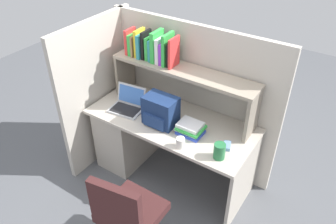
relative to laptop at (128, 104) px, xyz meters
The scene contains 13 objects.
ground_plane 0.91m from the laptop, ahead, with size 8.00×8.00×0.00m, color #595B60.
desk 0.39m from the laptop, 49.81° to the left, with size 1.60×0.70×0.73m.
cubicle_partition_rear 0.64m from the laptop, 45.15° to the left, with size 1.84×0.05×1.55m, color #BCB5A8.
cubicle_partition_left 0.40m from the laptop, behind, with size 0.05×1.06×1.55m, color #BCB5A8.
overhead_hutch 0.61m from the laptop, 31.30° to the left, with size 1.44×0.28×0.45m.
reference_books_on_shelf 0.60m from the laptop, 68.55° to the left, with size 0.53×0.19×0.30m.
laptop is the anchor object (origin of this frame).
backpack 0.41m from the laptop, ahead, with size 0.30×0.23×0.28m.
computer_mouse 1.06m from the laptop, ahead, with size 0.06×0.10×0.03m, color #7299C6.
paper_cup 0.75m from the laptop, 15.44° to the right, with size 0.08×0.08×0.09m, color white.
snack_canister 1.07m from the laptop, ahead, with size 0.10×0.10×0.14m, color #26723F.
desk_book_stack 0.70m from the laptop, ahead, with size 0.24×0.20×0.10m.
office_chair 1.14m from the laptop, 51.93° to the right, with size 0.52×0.52×0.93m.
Camera 1 is at (1.37, -2.12, 2.61)m, focal length 35.78 mm.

